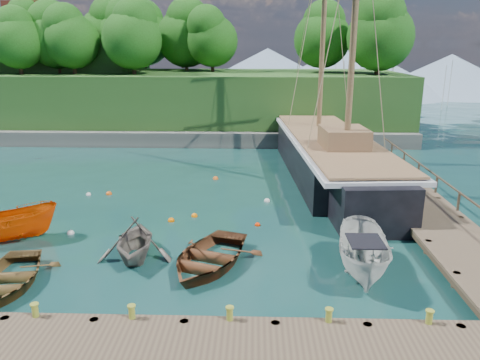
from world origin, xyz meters
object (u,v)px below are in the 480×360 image
at_px(rowboat_2, 209,266).
at_px(motorboat_orange, 7,241).
at_px(rowboat_0, 8,286).
at_px(rowboat_1, 136,258).
at_px(schooner, 330,159).
at_px(cabin_boat_white, 363,275).

height_order(rowboat_2, motorboat_orange, motorboat_orange).
relative_size(rowboat_0, motorboat_orange, 0.96).
relative_size(rowboat_1, schooner, 0.13).
height_order(rowboat_0, motorboat_orange, motorboat_orange).
bearing_deg(rowboat_0, cabin_boat_white, -3.55).
xyz_separation_m(rowboat_0, schooner, (14.29, 15.75, 1.17)).
bearing_deg(rowboat_0, rowboat_1, 21.76).
relative_size(rowboat_0, rowboat_1, 1.23).
relative_size(cabin_boat_white, schooner, 0.18).
bearing_deg(schooner, rowboat_2, -120.51).
bearing_deg(rowboat_2, rowboat_1, -171.33).
height_order(motorboat_orange, schooner, schooner).
bearing_deg(rowboat_2, rowboat_0, -145.94).
height_order(rowboat_0, schooner, schooner).
height_order(rowboat_1, schooner, schooner).
bearing_deg(rowboat_2, schooner, 82.90).
relative_size(rowboat_1, motorboat_orange, 0.78).
xyz_separation_m(motorboat_orange, cabin_boat_white, (15.63, -2.81, 0.00)).
xyz_separation_m(rowboat_0, cabin_boat_white, (13.45, 1.30, 0.00)).
height_order(rowboat_0, rowboat_1, rowboat_1).
distance_m(rowboat_0, schooner, 21.30).
bearing_deg(cabin_boat_white, rowboat_1, -179.82).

